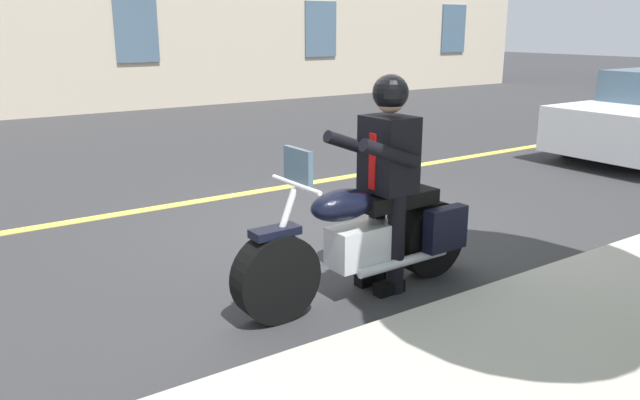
{
  "coord_description": "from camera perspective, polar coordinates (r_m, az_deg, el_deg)",
  "views": [
    {
      "loc": [
        3.68,
        5.01,
        2.09
      ],
      "look_at": [
        0.95,
        1.02,
        0.75
      ],
      "focal_mm": 35.31,
      "sensor_mm": 36.0,
      "label": 1
    }
  ],
  "objects": [
    {
      "name": "motorcycle_main",
      "position": [
        5.01,
        4.28,
        -3.62
      ],
      "size": [
        2.21,
        0.6,
        1.26
      ],
      "color": "black",
      "rests_on": "ground_plane"
    },
    {
      "name": "ground_plane",
      "position": [
        6.56,
        1.78,
        -3.1
      ],
      "size": [
        80.0,
        80.0,
        0.0
      ],
      "primitive_type": "plane",
      "color": "#333335"
    },
    {
      "name": "lane_center_stripe",
      "position": [
        8.19,
        -6.51,
        0.64
      ],
      "size": [
        60.0,
        0.16,
        0.01
      ],
      "primitive_type": "cube",
      "color": "#E5DB4C",
      "rests_on": "ground_plane"
    },
    {
      "name": "rider_main",
      "position": [
        4.98,
        6.08,
        3.18
      ],
      "size": [
        0.62,
        0.55,
        1.74
      ],
      "color": "black",
      "rests_on": "ground_plane"
    }
  ]
}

